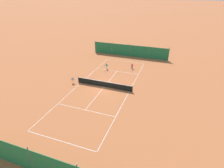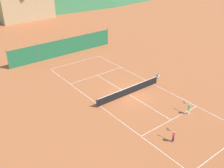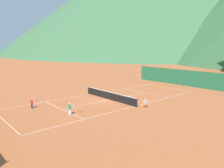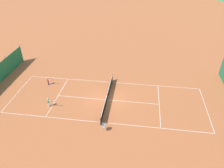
{
  "view_description": "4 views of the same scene",
  "coord_description": "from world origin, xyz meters",
  "px_view_note": "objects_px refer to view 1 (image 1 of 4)",
  "views": [
    {
      "loc": [
        -9.31,
        22.17,
        13.44
      ],
      "look_at": [
        -1.43,
        0.3,
        0.92
      ],
      "focal_mm": 28.0,
      "sensor_mm": 36.0,
      "label": 1
    },
    {
      "loc": [
        -17.65,
        -19.59,
        15.33
      ],
      "look_at": [
        -0.7,
        2.27,
        0.63
      ],
      "focal_mm": 42.0,
      "sensor_mm": 36.0,
      "label": 2
    },
    {
      "loc": [
        19.78,
        -16.68,
        6.41
      ],
      "look_at": [
        -1.86,
        2.0,
        1.46
      ],
      "focal_mm": 35.0,
      "sensor_mm": 36.0,
      "label": 3
    },
    {
      "loc": [
        21.46,
        3.61,
        16.61
      ],
      "look_at": [
        -1.48,
        0.38,
        1.45
      ],
      "focal_mm": 35.0,
      "sensor_mm": 36.0,
      "label": 4
    }
  ],
  "objects_px": {
    "tennis_net": "(104,84)",
    "tennis_ball_alley_left": "(103,91)",
    "tennis_ball_near_corner": "(115,96)",
    "ball_hopper": "(73,79)",
    "tennis_ball_by_net_right": "(122,64)",
    "player_near_baseline": "(106,66)",
    "tennis_ball_far_corner": "(89,90)",
    "tennis_ball_by_net_left": "(132,82)",
    "player_near_service": "(132,66)"
  },
  "relations": [
    {
      "from": "tennis_net",
      "to": "tennis_ball_alley_left",
      "type": "xyz_separation_m",
      "value": [
        -0.38,
        1.4,
        -0.47
      ]
    },
    {
      "from": "tennis_ball_near_corner",
      "to": "ball_hopper",
      "type": "xyz_separation_m",
      "value": [
        7.86,
        -1.47,
        0.62
      ]
    },
    {
      "from": "tennis_net",
      "to": "tennis_ball_near_corner",
      "type": "xyz_separation_m",
      "value": [
        -2.55,
        1.96,
        -0.47
      ]
    },
    {
      "from": "tennis_ball_by_net_right",
      "to": "player_near_baseline",
      "type": "bearing_deg",
      "value": 58.98
    },
    {
      "from": "tennis_ball_far_corner",
      "to": "tennis_ball_by_net_right",
      "type": "bearing_deg",
      "value": -98.2
    },
    {
      "from": "tennis_ball_alley_left",
      "to": "tennis_ball_by_net_left",
      "type": "distance_m",
      "value": 5.67
    },
    {
      "from": "tennis_ball_near_corner",
      "to": "ball_hopper",
      "type": "relative_size",
      "value": 0.07
    },
    {
      "from": "tennis_ball_far_corner",
      "to": "tennis_ball_near_corner",
      "type": "height_order",
      "value": "same"
    },
    {
      "from": "player_near_baseline",
      "to": "ball_hopper",
      "type": "xyz_separation_m",
      "value": [
        3.09,
        7.19,
        -0.05
      ]
    },
    {
      "from": "tennis_net",
      "to": "ball_hopper",
      "type": "height_order",
      "value": "tennis_net"
    },
    {
      "from": "player_near_baseline",
      "to": "tennis_ball_by_net_left",
      "type": "bearing_deg",
      "value": 149.38
    },
    {
      "from": "ball_hopper",
      "to": "player_near_baseline",
      "type": "bearing_deg",
      "value": -113.22
    },
    {
      "from": "tennis_ball_alley_left",
      "to": "tennis_ball_far_corner",
      "type": "xyz_separation_m",
      "value": [
        2.17,
        0.23,
        0.0
      ]
    },
    {
      "from": "player_near_service",
      "to": "tennis_ball_by_net_left",
      "type": "distance_m",
      "value": 5.58
    },
    {
      "from": "player_near_service",
      "to": "tennis_ball_far_corner",
      "type": "bearing_deg",
      "value": 67.92
    },
    {
      "from": "player_near_service",
      "to": "tennis_net",
      "type": "bearing_deg",
      "value": 74.72
    },
    {
      "from": "tennis_ball_by_net_right",
      "to": "tennis_ball_far_corner",
      "type": "bearing_deg",
      "value": 81.8
    },
    {
      "from": "tennis_ball_alley_left",
      "to": "tennis_ball_near_corner",
      "type": "distance_m",
      "value": 2.25
    },
    {
      "from": "tennis_net",
      "to": "tennis_ball_near_corner",
      "type": "bearing_deg",
      "value": 142.43
    },
    {
      "from": "tennis_net",
      "to": "tennis_ball_by_net_left",
      "type": "relative_size",
      "value": 139.09
    },
    {
      "from": "tennis_ball_alley_left",
      "to": "tennis_ball_far_corner",
      "type": "bearing_deg",
      "value": 6.09
    },
    {
      "from": "player_near_baseline",
      "to": "tennis_ball_by_net_left",
      "type": "relative_size",
      "value": 18.23
    },
    {
      "from": "tennis_ball_alley_left",
      "to": "tennis_ball_by_net_right",
      "type": "height_order",
      "value": "same"
    },
    {
      "from": "tennis_ball_alley_left",
      "to": "tennis_ball_by_net_left",
      "type": "bearing_deg",
      "value": -126.1
    },
    {
      "from": "tennis_ball_far_corner",
      "to": "ball_hopper",
      "type": "distance_m",
      "value": 3.74
    },
    {
      "from": "player_near_service",
      "to": "tennis_ball_alley_left",
      "type": "xyz_separation_m",
      "value": [
        1.96,
        9.96,
        -0.61
      ]
    },
    {
      "from": "tennis_ball_near_corner",
      "to": "ball_hopper",
      "type": "distance_m",
      "value": 8.02
    },
    {
      "from": "player_near_service",
      "to": "tennis_ball_alley_left",
      "type": "bearing_deg",
      "value": 78.86
    },
    {
      "from": "tennis_ball_near_corner",
      "to": "tennis_net",
      "type": "bearing_deg",
      "value": -37.57
    },
    {
      "from": "tennis_ball_far_corner",
      "to": "tennis_ball_by_net_right",
      "type": "distance_m",
      "value": 12.0
    },
    {
      "from": "tennis_ball_near_corner",
      "to": "tennis_ball_by_net_right",
      "type": "bearing_deg",
      "value": -77.82
    },
    {
      "from": "player_near_baseline",
      "to": "tennis_ball_near_corner",
      "type": "distance_m",
      "value": 9.92
    },
    {
      "from": "player_near_service",
      "to": "tennis_ball_alley_left",
      "type": "distance_m",
      "value": 10.17
    },
    {
      "from": "tennis_ball_by_net_left",
      "to": "tennis_ball_near_corner",
      "type": "xyz_separation_m",
      "value": [
        1.17,
        5.15,
        0.0
      ]
    },
    {
      "from": "tennis_net",
      "to": "tennis_ball_far_corner",
      "type": "relative_size",
      "value": 139.09
    },
    {
      "from": "player_near_baseline",
      "to": "tennis_ball_by_net_right",
      "type": "distance_m",
      "value": 4.2
    },
    {
      "from": "tennis_ball_by_net_right",
      "to": "ball_hopper",
      "type": "distance_m",
      "value": 11.96
    },
    {
      "from": "player_near_service",
      "to": "player_near_baseline",
      "type": "xyz_separation_m",
      "value": [
        4.56,
        1.86,
        0.06
      ]
    },
    {
      "from": "tennis_ball_by_net_left",
      "to": "tennis_ball_by_net_right",
      "type": "distance_m",
      "value": 8.02
    },
    {
      "from": "tennis_ball_far_corner",
      "to": "ball_hopper",
      "type": "height_order",
      "value": "ball_hopper"
    },
    {
      "from": "player_near_service",
      "to": "tennis_ball_far_corner",
      "type": "xyz_separation_m",
      "value": [
        4.13,
        10.19,
        -0.61
      ]
    },
    {
      "from": "player_near_baseline",
      "to": "tennis_ball_by_net_left",
      "type": "distance_m",
      "value": 6.93
    },
    {
      "from": "ball_hopper",
      "to": "tennis_ball_near_corner",
      "type": "bearing_deg",
      "value": 169.37
    },
    {
      "from": "tennis_ball_near_corner",
      "to": "tennis_ball_alley_left",
      "type": "bearing_deg",
      "value": -14.62
    },
    {
      "from": "tennis_ball_alley_left",
      "to": "ball_hopper",
      "type": "xyz_separation_m",
      "value": [
        5.68,
        -0.91,
        0.62
      ]
    },
    {
      "from": "tennis_net",
      "to": "tennis_ball_by_net_right",
      "type": "height_order",
      "value": "tennis_net"
    },
    {
      "from": "tennis_ball_by_net_left",
      "to": "tennis_ball_by_net_right",
      "type": "relative_size",
      "value": 1.0
    },
    {
      "from": "player_near_service",
      "to": "player_near_baseline",
      "type": "distance_m",
      "value": 4.92
    },
    {
      "from": "tennis_net",
      "to": "tennis_ball_far_corner",
      "type": "distance_m",
      "value": 2.47
    },
    {
      "from": "tennis_ball_by_net_left",
      "to": "ball_hopper",
      "type": "xyz_separation_m",
      "value": [
        9.02,
        3.68,
        0.62
      ]
    }
  ]
}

